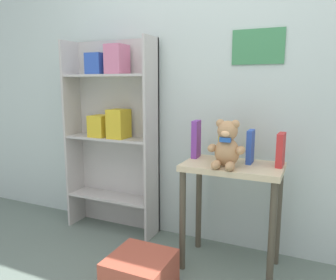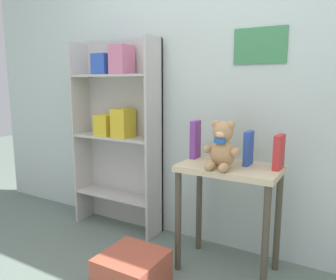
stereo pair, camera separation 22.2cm
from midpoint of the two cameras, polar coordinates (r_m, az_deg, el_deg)
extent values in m
cube|color=silver|center=(2.30, 8.17, 11.84)|extent=(4.80, 0.06, 2.50)
cube|color=#3D8451|center=(2.23, 12.58, 15.61)|extent=(0.33, 0.01, 0.22)
cube|color=#BCB7B2|center=(2.82, -18.27, 0.80)|extent=(0.02, 0.22, 1.49)
cube|color=#BCB7B2|center=(2.40, -5.53, -0.28)|extent=(0.02, 0.22, 1.49)
cube|color=#BCB7B2|center=(2.68, -11.11, 0.64)|extent=(0.74, 0.02, 1.49)
cube|color=#BCB7B2|center=(2.71, -12.04, -9.69)|extent=(0.70, 0.21, 0.02)
cube|color=#BCB7B2|center=(2.59, -12.42, 0.30)|extent=(0.70, 0.21, 0.02)
cube|color=#BCB7B2|center=(2.56, -12.82, 10.90)|extent=(0.70, 0.21, 0.02)
cube|color=#2D51B7|center=(2.61, -14.60, 12.72)|extent=(0.13, 0.16, 0.16)
cube|color=#D17093|center=(2.51, -11.46, 13.60)|extent=(0.13, 0.16, 0.21)
cube|color=gold|center=(2.63, -14.16, 2.38)|extent=(0.13, 0.16, 0.17)
cube|color=gold|center=(2.52, -11.09, 2.78)|extent=(0.13, 0.16, 0.22)
cube|color=beige|center=(2.03, 8.16, -4.69)|extent=(0.60, 0.37, 0.04)
cylinder|color=#494233|center=(2.10, -0.58, -13.94)|extent=(0.04, 0.04, 0.64)
cylinder|color=#494233|center=(1.95, 14.45, -16.16)|extent=(0.04, 0.04, 0.64)
cylinder|color=#494233|center=(2.36, 2.65, -11.17)|extent=(0.04, 0.04, 0.64)
cylinder|color=#494233|center=(2.23, 15.88, -12.82)|extent=(0.04, 0.04, 0.64)
ellipsoid|color=tan|center=(1.94, 7.03, -2.17)|extent=(0.15, 0.11, 0.17)
sphere|color=tan|center=(1.92, 7.11, 1.58)|extent=(0.12, 0.12, 0.12)
sphere|color=tan|center=(1.93, 5.87, 2.89)|extent=(0.05, 0.05, 0.05)
sphere|color=tan|center=(1.90, 8.42, 2.74)|extent=(0.05, 0.05, 0.05)
ellipsoid|color=#F4BB82|center=(1.87, 6.64, 1.11)|extent=(0.05, 0.04, 0.04)
ellipsoid|color=tan|center=(1.95, 4.58, -1.42)|extent=(0.05, 0.10, 0.05)
ellipsoid|color=tan|center=(1.90, 9.31, -1.82)|extent=(0.05, 0.10, 0.05)
ellipsoid|color=tan|center=(1.89, 5.04, -4.36)|extent=(0.05, 0.10, 0.05)
ellipsoid|color=tan|center=(1.87, 7.39, -4.59)|extent=(0.05, 0.10, 0.05)
cube|color=#2356B2|center=(1.88, 6.64, 0.00)|extent=(0.07, 0.02, 0.03)
cube|color=purple|center=(2.16, 2.00, 0.13)|extent=(0.04, 0.10, 0.25)
cube|color=gold|center=(2.10, 6.54, -0.26)|extent=(0.03, 0.14, 0.24)
cube|color=#2D51B7|center=(2.05, 11.18, -1.18)|extent=(0.03, 0.11, 0.21)
cube|color=red|center=(2.01, 16.10, -1.68)|extent=(0.04, 0.13, 0.20)
cube|color=#AD4C38|center=(2.03, -8.23, -22.01)|extent=(0.34, 0.34, 0.20)
camera|label=1|loc=(0.11, -92.86, -0.50)|focal=35.00mm
camera|label=2|loc=(0.11, 87.14, 0.50)|focal=35.00mm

